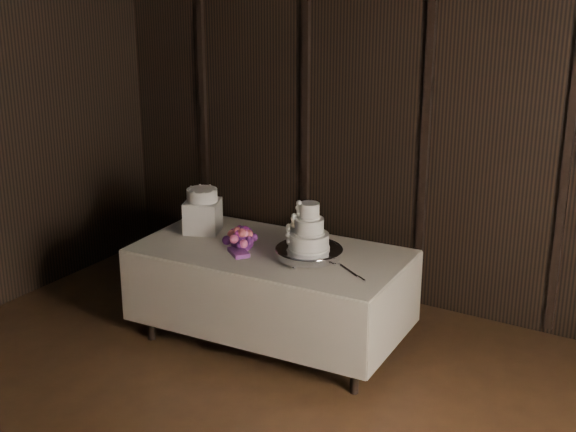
{
  "coord_description": "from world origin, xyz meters",
  "views": [
    {
      "loc": [
        2.3,
        -2.41,
        2.86
      ],
      "look_at": [
        -0.52,
        2.24,
        1.05
      ],
      "focal_mm": 50.0,
      "sensor_mm": 36.0,
      "label": 1
    }
  ],
  "objects_px": {
    "box_pedestal": "(203,216)",
    "small_cake": "(202,195)",
    "wedding_cake": "(305,231)",
    "bouquet": "(242,239)",
    "cake_stand": "(309,254)",
    "display_table": "(271,293)"
  },
  "relations": [
    {
      "from": "cake_stand",
      "to": "bouquet",
      "type": "relative_size",
      "value": 1.18
    },
    {
      "from": "small_cake",
      "to": "display_table",
      "type": "bearing_deg",
      "value": -6.38
    },
    {
      "from": "box_pedestal",
      "to": "small_cake",
      "type": "bearing_deg",
      "value": 0.0
    },
    {
      "from": "wedding_cake",
      "to": "box_pedestal",
      "type": "xyz_separation_m",
      "value": [
        -1.0,
        0.12,
        -0.1
      ]
    },
    {
      "from": "display_table",
      "to": "small_cake",
      "type": "xyz_separation_m",
      "value": [
        -0.68,
        0.08,
        0.64
      ]
    },
    {
      "from": "display_table",
      "to": "small_cake",
      "type": "relative_size",
      "value": 8.61
    },
    {
      "from": "cake_stand",
      "to": "small_cake",
      "type": "height_order",
      "value": "small_cake"
    },
    {
      "from": "cake_stand",
      "to": "bouquet",
      "type": "distance_m",
      "value": 0.55
    },
    {
      "from": "wedding_cake",
      "to": "small_cake",
      "type": "height_order",
      "value": "wedding_cake"
    },
    {
      "from": "bouquet",
      "to": "box_pedestal",
      "type": "distance_m",
      "value": 0.5
    },
    {
      "from": "display_table",
      "to": "cake_stand",
      "type": "height_order",
      "value": "cake_stand"
    },
    {
      "from": "box_pedestal",
      "to": "small_cake",
      "type": "distance_m",
      "value": 0.17
    },
    {
      "from": "display_table",
      "to": "bouquet",
      "type": "bearing_deg",
      "value": -163.23
    },
    {
      "from": "bouquet",
      "to": "small_cake",
      "type": "height_order",
      "value": "small_cake"
    },
    {
      "from": "small_cake",
      "to": "cake_stand",
      "type": "bearing_deg",
      "value": -6.1
    },
    {
      "from": "bouquet",
      "to": "box_pedestal",
      "type": "height_order",
      "value": "box_pedestal"
    },
    {
      "from": "display_table",
      "to": "cake_stand",
      "type": "relative_size",
      "value": 4.24
    },
    {
      "from": "small_cake",
      "to": "wedding_cake",
      "type": "bearing_deg",
      "value": -7.05
    },
    {
      "from": "wedding_cake",
      "to": "bouquet",
      "type": "xyz_separation_m",
      "value": [
        -0.52,
        -0.03,
        -0.15
      ]
    },
    {
      "from": "cake_stand",
      "to": "small_cake",
      "type": "bearing_deg",
      "value": 173.9
    },
    {
      "from": "wedding_cake",
      "to": "box_pedestal",
      "type": "distance_m",
      "value": 1.01
    },
    {
      "from": "bouquet",
      "to": "wedding_cake",
      "type": "bearing_deg",
      "value": 2.95
    }
  ]
}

